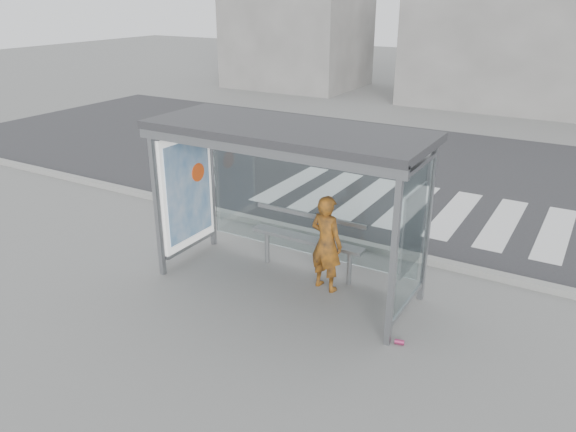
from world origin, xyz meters
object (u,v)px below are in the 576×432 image
object	(u,v)px
bench	(307,239)
soda_can	(399,342)
person	(326,243)
bus_shelter	(267,164)

from	to	relation	value
bench	soda_can	bearing A→B (deg)	-30.02
person	bench	world-z (taller)	person
bus_shelter	person	size ratio (longest dim) A/B	2.70
bench	soda_can	xyz separation A→B (m)	(2.09, -1.21, -0.58)
bus_shelter	soda_can	bearing A→B (deg)	-15.22
person	soda_can	world-z (taller)	person
bus_shelter	bench	world-z (taller)	bus_shelter
bench	bus_shelter	bearing A→B (deg)	-129.58
person	bench	xyz separation A→B (m)	(-0.51, 0.32, -0.18)
bus_shelter	bench	distance (m)	1.53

